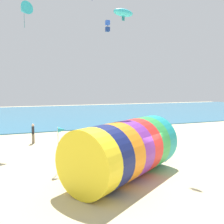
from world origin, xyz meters
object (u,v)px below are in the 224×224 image
object	(u,v)px
giant_inflatable_tube	(125,150)
bystander_near_water	(155,125)
kite_blue_box	(108,26)
bystander_far_left	(33,133)
beach_flag	(61,132)
bystander_mid_beach	(155,124)
kite_cyan_parafoil	(123,13)
kite_handler	(163,147)
kite_cyan_delta	(24,10)

from	to	relation	value
giant_inflatable_tube	bystander_near_water	xyz separation A→B (m)	(9.04, 11.92, -0.73)
kite_blue_box	bystander_near_water	distance (m)	12.06
bystander_far_left	beach_flag	distance (m)	8.95
giant_inflatable_tube	bystander_mid_beach	xyz separation A→B (m)	(9.14, 12.12, -0.70)
kite_cyan_parafoil	bystander_near_water	distance (m)	15.18
kite_handler	kite_blue_box	world-z (taller)	kite_blue_box
kite_cyan_parafoil	beach_flag	distance (m)	8.52
beach_flag	bystander_far_left	bearing A→B (deg)	97.15
kite_handler	bystander_mid_beach	xyz separation A→B (m)	(4.98, 9.58, 0.06)
kite_cyan_delta	kite_blue_box	size ratio (longest dim) A/B	2.01
kite_cyan_parafoil	kite_handler	bearing A→B (deg)	-2.39
kite_cyan_parafoil	bystander_mid_beach	world-z (taller)	kite_cyan_parafoil
bystander_mid_beach	bystander_far_left	size ratio (longest dim) A/B	0.99
giant_inflatable_tube	kite_handler	distance (m)	4.93
giant_inflatable_tube	bystander_far_left	xyz separation A→B (m)	(-4.25, 11.04, -0.69)
giant_inflatable_tube	beach_flag	distance (m)	3.98
bystander_mid_beach	kite_handler	bearing A→B (deg)	-117.49
kite_cyan_delta	kite_cyan_parafoil	xyz separation A→B (m)	(5.74, -7.59, -1.70)
kite_handler	kite_cyan_parafoil	bearing A→B (deg)	177.61
bystander_mid_beach	beach_flag	bearing A→B (deg)	-141.33
kite_handler	kite_blue_box	bearing A→B (deg)	103.78
kite_cyan_parafoil	kite_blue_box	size ratio (longest dim) A/B	1.51
kite_cyan_parafoil	bystander_near_water	xyz separation A→B (m)	(8.02, 9.24, -8.98)
bystander_far_left	beach_flag	size ratio (longest dim) A/B	0.65
kite_cyan_delta	bystander_mid_beach	world-z (taller)	kite_cyan_delta
giant_inflatable_tube	bystander_far_left	bearing A→B (deg)	111.07
giant_inflatable_tube	kite_handler	xyz separation A→B (m)	(4.15, 2.55, -0.75)
bystander_mid_beach	giant_inflatable_tube	bearing A→B (deg)	-127.01
kite_cyan_parafoil	kite_blue_box	distance (m)	7.03
kite_cyan_parafoil	bystander_far_left	bearing A→B (deg)	122.23
bystander_near_water	bystander_far_left	distance (m)	13.32
giant_inflatable_tube	bystander_near_water	size ratio (longest dim) A/B	4.51
bystander_far_left	beach_flag	xyz separation A→B (m)	(1.10, -8.75, 1.52)
kite_blue_box	beach_flag	distance (m)	12.30
kite_handler	bystander_far_left	distance (m)	11.95
giant_inflatable_tube	kite_cyan_delta	xyz separation A→B (m)	(-4.72, 10.27, 9.96)
kite_handler	kite_cyan_delta	world-z (taller)	kite_cyan_delta
giant_inflatable_tube	kite_cyan_parafoil	size ratio (longest dim) A/B	5.02
beach_flag	kite_cyan_parafoil	bearing A→B (deg)	5.34
bystander_far_left	bystander_near_water	bearing A→B (deg)	3.78
kite_cyan_parafoil	giant_inflatable_tube	bearing A→B (deg)	-110.85
kite_cyan_parafoil	bystander_far_left	distance (m)	13.32
beach_flag	bystander_mid_beach	bearing A→B (deg)	38.67
beach_flag	kite_handler	bearing A→B (deg)	2.03
bystander_near_water	bystander_mid_beach	size ratio (longest dim) A/B	0.97
giant_inflatable_tube	kite_handler	bearing A→B (deg)	31.51
kite_blue_box	bystander_mid_beach	size ratio (longest dim) A/B	0.58
kite_handler	bystander_mid_beach	distance (m)	10.80
giant_inflatable_tube	bystander_mid_beach	bearing A→B (deg)	52.99
kite_cyan_parafoil	bystander_far_left	size ratio (longest dim) A/B	0.86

